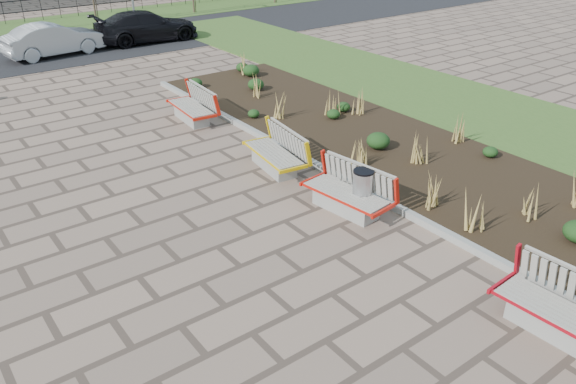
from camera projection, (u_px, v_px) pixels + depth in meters
ground at (326, 341)px, 8.78m from camera, size 120.00×120.00×0.00m
planting_bed at (381, 145)px, 15.62m from camera, size 4.50×18.00×0.10m
planting_curb at (317, 165)px, 14.37m from camera, size 0.16×18.00×0.15m
grass_verge_near at (486, 112)px, 18.15m from camera, size 5.00×38.00×0.04m
bench_a at (562, 309)px, 8.67m from camera, size 1.01×2.14×1.00m
bench_b at (346, 191)px, 12.19m from camera, size 1.16×2.20×1.00m
bench_c at (274, 151)px, 14.11m from camera, size 1.18×2.20×1.00m
bench_d at (191, 105)px, 17.23m from camera, size 1.05×2.16×1.00m
litter_bin at (362, 192)px, 12.18m from camera, size 0.44×0.44×0.98m
car_silver at (54, 39)px, 24.35m from camera, size 4.34×1.94×1.38m
car_black at (146, 26)px, 26.74m from camera, size 5.03×2.22×1.44m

